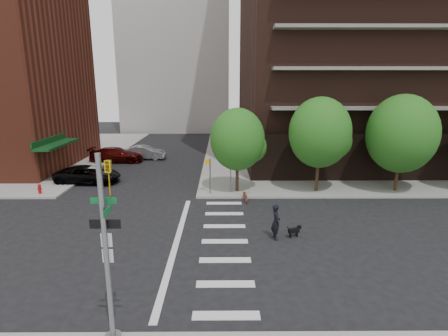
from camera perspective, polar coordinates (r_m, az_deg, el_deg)
name	(u,v)px	position (r m, az deg, el deg)	size (l,w,h in m)	color
ground	(167,242)	(18.77, -9.28, -11.78)	(120.00, 120.00, 0.00)	black
sidewalk_ne	(371,153)	(44.66, 22.94, 2.23)	(39.00, 33.00, 0.15)	gray
crosswalk	(210,241)	(18.56, -2.38, -11.89)	(3.85, 13.00, 0.01)	silver
tree_a	(237,139)	(25.59, 2.21, 4.67)	(4.00, 4.00, 5.90)	#301E11
tree_b	(320,133)	(26.47, 15.37, 5.59)	(4.50, 4.50, 6.65)	#301E11
tree_c	(402,134)	(28.69, 27.02, 4.99)	(5.00, 5.00, 6.80)	#301E11
traffic_signal	(109,269)	(11.16, -18.33, -15.33)	(0.90, 0.75, 6.00)	slate
pedestrian_signal	(214,170)	(25.43, -1.57, -0.41)	(2.18, 0.67, 2.60)	slate
fire_hydrant	(40,188)	(28.92, -27.89, -2.96)	(0.24, 0.24, 0.73)	#A50C0C
parked_car_black	(88,175)	(30.90, -21.32, -1.00)	(5.21, 2.40, 1.45)	black
parked_car_maroon	(116,155)	(38.29, -17.15, 2.08)	(5.43, 2.21, 1.58)	#390604
parked_car_silver	(145,152)	(39.04, -12.81, 2.48)	(4.51, 1.57, 1.49)	gray
scooter	(245,195)	(24.51, 3.50, -4.49)	(0.54, 1.54, 0.81)	maroon
dog_walker	(276,222)	(18.68, 8.46, -8.67)	(0.46, 0.70, 1.92)	black
dog	(294,230)	(19.26, 11.43, -9.94)	(0.74, 0.40, 0.62)	black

